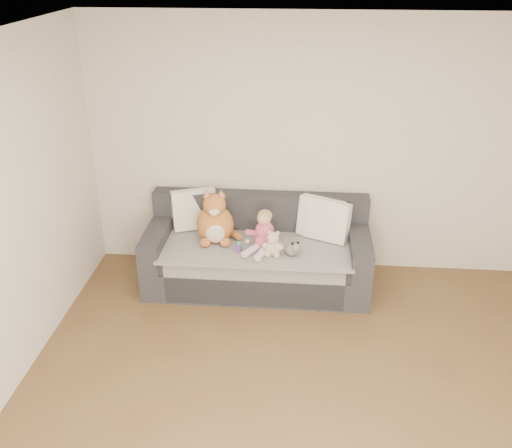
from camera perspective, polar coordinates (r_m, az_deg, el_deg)
The scene contains 10 objects.
room_shell at distance 3.82m, azimuth 5.65°, elevation -2.39°, with size 5.00×5.00×5.00m.
sofa at distance 5.74m, azimuth 0.16°, elevation -3.12°, with size 2.20×0.94×0.85m.
cushion_left at distance 5.89m, azimuth -6.21°, elevation 1.49°, with size 0.49×0.35×0.42m.
cushion_right_back at distance 5.70m, azimuth 6.47°, elevation 0.60°, with size 0.49×0.37×0.42m.
cushion_right_front at distance 5.67m, azimuth 7.17°, elevation 0.34°, with size 0.47×0.35×0.41m.
toddler at distance 5.44m, azimuth 0.70°, elevation -0.93°, with size 0.30×0.41×0.40m.
plush_cat at distance 5.60m, azimuth -4.09°, elevation 0.24°, with size 0.45×0.41×0.56m.
teddy_bear at distance 5.36m, azimuth 1.70°, elevation -2.16°, with size 0.21×0.16×0.26m.
plush_cow at distance 5.39m, azimuth 3.71°, elevation -2.45°, with size 0.14×0.20×0.17m.
sippy_cup at distance 5.45m, azimuth -1.76°, elevation -2.19°, with size 0.10×0.08×0.11m.
Camera 1 is at (-0.09, -2.94, 3.11)m, focal length 40.00 mm.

